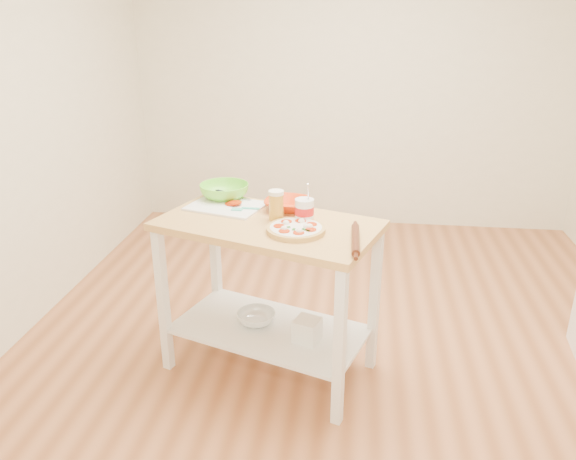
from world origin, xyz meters
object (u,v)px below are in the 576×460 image
at_px(prep_island, 268,266).
at_px(shelf_glass_bowl, 256,318).
at_px(yogurt_tub, 304,210).
at_px(rolling_pin, 356,240).
at_px(orange_bowl, 287,204).
at_px(pizza, 296,229).
at_px(beer_pint, 276,205).
at_px(cutting_board, 226,205).
at_px(knife, 228,194).
at_px(spatula, 244,209).
at_px(green_bowl, 224,191).
at_px(shelf_bin, 307,330).

distance_m(prep_island, shelf_glass_bowl, 0.36).
relative_size(yogurt_tub, rolling_pin, 0.64).
xyz_separation_m(orange_bowl, shelf_glass_bowl, (-0.16, -0.17, -0.64)).
height_order(pizza, yogurt_tub, yogurt_tub).
height_order(pizza, beer_pint, beer_pint).
relative_size(cutting_board, knife, 1.90).
bearing_deg(shelf_glass_bowl, yogurt_tub, -0.54).
height_order(prep_island, shelf_glass_bowl, prep_island).
distance_m(spatula, green_bowl, 0.26).
bearing_deg(prep_island, yogurt_tub, 10.57).
height_order(spatula, knife, knife).
bearing_deg(spatula, knife, 122.59).
relative_size(beer_pint, shelf_bin, 1.25).
bearing_deg(pizza, orange_bowl, 104.66).
height_order(pizza, shelf_glass_bowl, pizza).
height_order(pizza, cutting_board, pizza).
height_order(cutting_board, spatula, cutting_board).
distance_m(knife, beer_pint, 0.49).
bearing_deg(green_bowl, cutting_board, -72.90).
relative_size(knife, rolling_pin, 0.73).
bearing_deg(spatula, beer_pint, -26.62).
height_order(pizza, orange_bowl, orange_bowl).
height_order(spatula, shelf_glass_bowl, spatula).
bearing_deg(beer_pint, rolling_pin, -33.04).
bearing_deg(knife, cutting_board, -48.09).
height_order(orange_bowl, beer_pint, beer_pint).
distance_m(knife, shelf_glass_bowl, 0.75).
bearing_deg(spatula, prep_island, -40.98).
height_order(cutting_board, rolling_pin, rolling_pin).
relative_size(knife, green_bowl, 0.86).
bearing_deg(cutting_board, shelf_glass_bowl, -25.81).
height_order(prep_island, pizza, pizza).
bearing_deg(shelf_bin, yogurt_tub, 104.56).
xyz_separation_m(cutting_board, spatula, (0.12, -0.07, 0.01)).
bearing_deg(yogurt_tub, orange_bowl, 122.70).
bearing_deg(prep_island, beer_pint, 44.13).
height_order(pizza, knife, pizza).
bearing_deg(knife, spatula, -26.76).
distance_m(cutting_board, knife, 0.18).
relative_size(cutting_board, spatula, 3.09).
height_order(prep_island, beer_pint, beer_pint).
bearing_deg(prep_island, knife, 127.90).
height_order(rolling_pin, shelf_glass_bowl, rolling_pin).
bearing_deg(beer_pint, orange_bowl, 77.81).
bearing_deg(cutting_board, pizza, -20.89).
distance_m(shelf_glass_bowl, shelf_bin, 0.34).
bearing_deg(orange_bowl, knife, 154.80).
distance_m(cutting_board, beer_pint, 0.36).
relative_size(cutting_board, orange_bowl, 1.91).
distance_m(green_bowl, yogurt_tub, 0.59).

